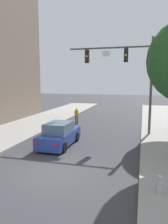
{
  "coord_description": "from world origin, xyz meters",
  "views": [
    {
      "loc": [
        4.03,
        -9.09,
        4.34
      ],
      "look_at": [
        -0.25,
        6.59,
        2.0
      ],
      "focal_mm": 34.73,
      "sensor_mm": 36.0,
      "label": 1
    }
  ],
  "objects_px": {
    "pedestrian_crossing_road": "(77,115)",
    "fire_hydrant": "(160,184)",
    "traffic_signal_mast": "(127,68)",
    "car_lead_blue": "(59,135)"
  },
  "relations": [
    {
      "from": "car_lead_blue",
      "to": "pedestrian_crossing_road",
      "type": "xyz_separation_m",
      "value": [
        -1.05,
        7.29,
        0.19
      ]
    },
    {
      "from": "pedestrian_crossing_road",
      "to": "fire_hydrant",
      "type": "height_order",
      "value": "pedestrian_crossing_road"
    },
    {
      "from": "traffic_signal_mast",
      "to": "pedestrian_crossing_road",
      "type": "relative_size",
      "value": 4.57
    },
    {
      "from": "traffic_signal_mast",
      "to": "fire_hydrant",
      "type": "bearing_deg",
      "value": -77.9
    },
    {
      "from": "traffic_signal_mast",
      "to": "pedestrian_crossing_road",
      "type": "bearing_deg",
      "value": 150.27
    },
    {
      "from": "car_lead_blue",
      "to": "fire_hydrant",
      "type": "height_order",
      "value": "car_lead_blue"
    },
    {
      "from": "car_lead_blue",
      "to": "fire_hydrant",
      "type": "xyz_separation_m",
      "value": [
        6.08,
        -5.14,
        -0.22
      ]
    },
    {
      "from": "traffic_signal_mast",
      "to": "pedestrian_crossing_road",
      "type": "xyz_separation_m",
      "value": [
        -5.08,
        2.9,
        -4.43
      ]
    },
    {
      "from": "pedestrian_crossing_road",
      "to": "traffic_signal_mast",
      "type": "bearing_deg",
      "value": -29.73
    },
    {
      "from": "car_lead_blue",
      "to": "pedestrian_crossing_road",
      "type": "distance_m",
      "value": 7.37
    }
  ]
}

